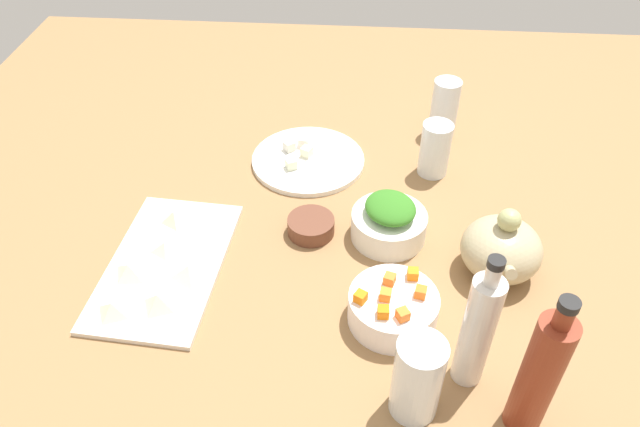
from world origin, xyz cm
name	(u,v)px	position (x,y,z in cm)	size (l,w,h in cm)	color
tabletop	(320,238)	(0.00, 0.00, 1.50)	(190.00, 190.00, 3.00)	olive
cutting_board	(166,265)	(11.23, -27.59, 3.50)	(35.00, 20.29, 1.00)	silver
plate_tofu	(308,160)	(-22.78, -4.39, 3.60)	(25.09, 25.09, 1.20)	white
bowl_greens	(389,225)	(-0.11, 13.20, 5.76)	(14.41, 14.41, 5.53)	white
bowl_carrots	(393,308)	(20.39, 13.68, 5.85)	(14.98, 14.98, 5.70)	white
bowl_small_side	(311,225)	(-0.21, -1.76, 4.66)	(9.16, 9.16, 3.31)	brown
teapot	(501,249)	(7.65, 32.84, 8.60)	(15.99, 14.31, 14.40)	tan
bottle_0	(478,330)	(30.36, 25.04, 14.07)	(4.78, 4.78, 25.52)	silver
bottle_1	(540,375)	(37.67, 32.24, 14.64)	(5.25, 5.25, 26.63)	maroon
drinking_glass_0	(435,149)	(-21.38, 23.03, 9.08)	(6.46, 6.46, 12.16)	white
drinking_glass_1	(445,107)	(-37.28, 26.22, 9.78)	(6.30, 6.30, 13.55)	white
drinking_glass_2	(417,378)	(36.57, 16.53, 10.29)	(7.17, 7.17, 14.58)	white
carrot_cube_0	(390,279)	(17.36, 12.89, 9.60)	(1.80, 1.80, 1.80)	orange
carrot_cube_1	(383,312)	(24.40, 11.82, 9.60)	(1.80, 1.80, 1.80)	orange
carrot_cube_2	(360,297)	(21.61, 8.17, 9.60)	(1.80, 1.80, 1.80)	orange
carrot_cube_3	(413,274)	(15.87, 16.80, 9.60)	(1.80, 1.80, 1.80)	orange
carrot_cube_4	(403,315)	(24.68, 14.87, 9.60)	(1.80, 1.80, 1.80)	orange
carrot_cube_5	(421,292)	(19.83, 17.91, 9.60)	(1.80, 1.80, 1.80)	orange
carrot_cube_6	(385,295)	(20.80, 12.19, 9.60)	(1.80, 1.80, 1.80)	orange
chopped_greens_mound	(390,207)	(-0.11, 13.20, 10.30)	(10.27, 9.36, 3.55)	#347722
tofu_cube_0	(304,142)	(-27.36, -5.81, 5.30)	(2.20, 2.20, 2.20)	white
tofu_cube_1	(307,152)	(-23.63, -4.76, 5.30)	(2.20, 2.20, 2.20)	#F9F3CC
tofu_cube_2	(291,164)	(-18.89, -7.70, 5.30)	(2.20, 2.20, 2.20)	#EBF4CE
tofu_cube_3	(289,146)	(-25.50, -8.90, 5.30)	(2.20, 2.20, 2.20)	silver
dumpling_0	(174,216)	(-0.10, -28.70, 5.28)	(4.33, 4.03, 2.56)	beige
dumpling_1	(112,308)	(23.40, -33.18, 5.20)	(4.58, 4.32, 2.40)	beige
dumpling_2	(165,247)	(8.19, -28.29, 5.13)	(4.27, 3.90, 2.27)	beige
dumpling_3	(158,301)	(21.40, -25.87, 5.45)	(4.62, 4.57, 2.90)	beige
dumpling_4	(189,270)	(13.84, -22.38, 5.14)	(5.85, 5.01, 2.28)	beige
dumpling_5	(129,270)	(14.71, -33.03, 5.31)	(5.09, 4.39, 2.62)	beige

